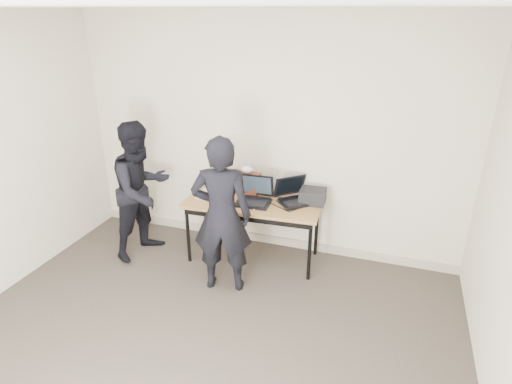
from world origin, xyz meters
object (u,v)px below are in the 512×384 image
at_px(laptop_right, 294,196).
at_px(person_typist, 222,216).
at_px(desk, 253,207).
at_px(person_observer, 142,190).
at_px(equipment_box, 313,196).
at_px(laptop_beige, 213,191).
at_px(leather_satchel, 244,182).
at_px(laptop_center, 255,196).

distance_m(laptop_right, person_typist, 0.94).
xyz_separation_m(desk, person_observer, (-1.25, -0.25, 0.14)).
distance_m(equipment_box, person_typist, 1.09).
height_order(desk, laptop_beige, laptop_beige).
bearing_deg(laptop_right, equipment_box, -35.16).
height_order(leather_satchel, equipment_box, leather_satchel).
xyz_separation_m(leather_satchel, equipment_box, (0.81, -0.04, -0.05)).
bearing_deg(equipment_box, leather_satchel, 177.48).
relative_size(laptop_beige, equipment_box, 1.15).
relative_size(leather_satchel, equipment_box, 1.38).
relative_size(laptop_beige, person_observer, 0.20).
height_order(leather_satchel, person_observer, person_observer).
height_order(laptop_right, leather_satchel, laptop_right).
height_order(desk, laptop_center, laptop_center).
xyz_separation_m(laptop_center, person_typist, (-0.13, -0.62, 0.03)).
distance_m(desk, person_observer, 1.28).
bearing_deg(laptop_center, equipment_box, 13.07).
distance_m(laptop_center, equipment_box, 0.64).
distance_m(laptop_beige, person_typist, 0.75).
bearing_deg(laptop_beige, laptop_center, 0.67).
height_order(desk, laptop_right, laptop_right).
distance_m(desk, equipment_box, 0.67).
relative_size(desk, leather_satchel, 4.04).
relative_size(leather_satchel, person_typist, 0.23).
distance_m(laptop_right, person_observer, 1.73).
bearing_deg(equipment_box, desk, -163.04).
xyz_separation_m(leather_satchel, person_observer, (-1.07, -0.48, -0.05)).
relative_size(laptop_center, person_observer, 0.24).
bearing_deg(desk, equipment_box, 13.70).
bearing_deg(person_observer, laptop_right, -58.29).
height_order(person_typist, person_observer, person_typist).
relative_size(laptop_beige, laptop_right, 0.63).
bearing_deg(desk, laptop_beige, 172.50).
xyz_separation_m(desk, equipment_box, (0.63, 0.19, 0.14)).
distance_m(laptop_beige, leather_satchel, 0.37).
bearing_deg(person_typist, desk, -113.91).
bearing_deg(desk, person_typist, -103.86).
xyz_separation_m(desk, laptop_beige, (-0.49, 0.04, 0.11)).
bearing_deg(equipment_box, laptop_right, -172.69).
bearing_deg(laptop_center, leather_satchel, 129.99).
xyz_separation_m(desk, leather_satchel, (-0.18, 0.23, 0.19)).
bearing_deg(laptop_beige, equipment_box, 10.84).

